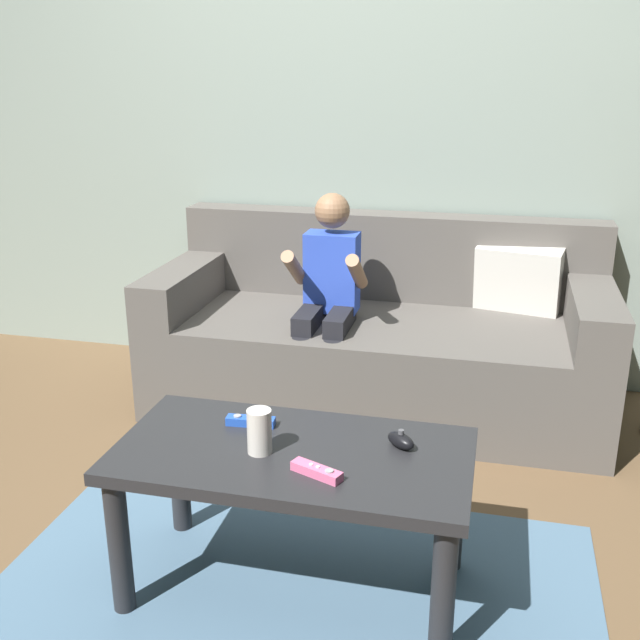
% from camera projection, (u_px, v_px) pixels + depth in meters
% --- Properties ---
extents(ground_plane, '(8.85, 8.85, 0.00)m').
position_uv_depth(ground_plane, '(243.00, 544.00, 2.34)').
color(ground_plane, brown).
extents(wall_back, '(4.43, 0.05, 2.50)m').
position_uv_depth(wall_back, '(347.00, 105.00, 3.36)').
color(wall_back, gray).
rests_on(wall_back, ground).
extents(couch, '(1.90, 0.80, 0.79)m').
position_uv_depth(couch, '(380.00, 340.00, 3.25)').
color(couch, '#56514C').
rests_on(couch, ground).
extents(person_seated_on_couch, '(0.31, 0.38, 0.93)m').
position_uv_depth(person_seated_on_couch, '(327.00, 294.00, 3.05)').
color(person_seated_on_couch, black).
rests_on(person_seated_on_couch, ground).
extents(coffee_table, '(0.96, 0.49, 0.44)m').
position_uv_depth(coffee_table, '(293.00, 474.00, 2.03)').
color(coffee_table, '#232326').
rests_on(coffee_table, ground).
extents(area_rug, '(1.71, 1.00, 0.01)m').
position_uv_depth(area_rug, '(294.00, 585.00, 2.15)').
color(area_rug, slate).
rests_on(area_rug, ground).
extents(game_remote_blue_near_edge, '(0.14, 0.05, 0.03)m').
position_uv_depth(game_remote_blue_near_edge, '(250.00, 421.00, 2.14)').
color(game_remote_blue_near_edge, blue).
rests_on(game_remote_blue_near_edge, coffee_table).
extents(nunchuk_black, '(0.10, 0.09, 0.05)m').
position_uv_depth(nunchuk_black, '(401.00, 441.00, 2.01)').
color(nunchuk_black, black).
rests_on(nunchuk_black, coffee_table).
extents(game_remote_pink_far_corner, '(0.14, 0.09, 0.03)m').
position_uv_depth(game_remote_pink_far_corner, '(317.00, 471.00, 1.88)').
color(game_remote_pink_far_corner, pink).
rests_on(game_remote_pink_far_corner, coffee_table).
extents(soda_can, '(0.07, 0.07, 0.12)m').
position_uv_depth(soda_can, '(259.00, 431.00, 1.97)').
color(soda_can, silver).
rests_on(soda_can, coffee_table).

